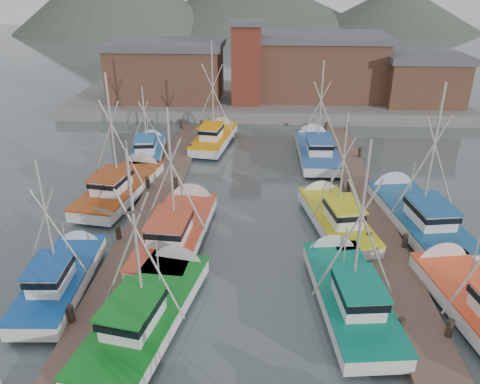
# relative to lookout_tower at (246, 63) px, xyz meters

# --- Properties ---
(ground) EXTENTS (260.00, 260.00, 0.00)m
(ground) POSITION_rel_lookout_tower_xyz_m (2.00, -33.00, -5.55)
(ground) COLOR #43514F
(ground) RESTS_ON ground
(dock_left) EXTENTS (2.30, 46.00, 1.50)m
(dock_left) POSITION_rel_lookout_tower_xyz_m (-5.00, -28.96, -5.34)
(dock_left) COLOR brown
(dock_left) RESTS_ON ground
(dock_right) EXTENTS (2.30, 46.00, 1.50)m
(dock_right) POSITION_rel_lookout_tower_xyz_m (9.00, -28.96, -5.34)
(dock_right) COLOR brown
(dock_right) RESTS_ON ground
(quay) EXTENTS (44.00, 16.00, 1.20)m
(quay) POSITION_rel_lookout_tower_xyz_m (2.00, 4.00, -4.95)
(quay) COLOR slate
(quay) RESTS_ON ground
(shed_left) EXTENTS (12.72, 8.48, 6.20)m
(shed_left) POSITION_rel_lookout_tower_xyz_m (-9.00, 2.00, -1.21)
(shed_left) COLOR brown
(shed_left) RESTS_ON quay
(shed_center) EXTENTS (14.84, 9.54, 6.90)m
(shed_center) POSITION_rel_lookout_tower_xyz_m (8.00, 4.00, -0.86)
(shed_center) COLOR brown
(shed_center) RESTS_ON quay
(shed_right) EXTENTS (8.48, 6.36, 5.20)m
(shed_right) POSITION_rel_lookout_tower_xyz_m (19.00, 1.00, -1.71)
(shed_right) COLOR brown
(shed_right) RESTS_ON quay
(lookout_tower) EXTENTS (3.60, 3.60, 8.50)m
(lookout_tower) POSITION_rel_lookout_tower_xyz_m (0.00, 0.00, 0.00)
(lookout_tower) COLOR maroon
(lookout_tower) RESTS_ON quay
(distant_hills) EXTENTS (175.00, 140.00, 42.00)m
(distant_hills) POSITION_rel_lookout_tower_xyz_m (-10.76, 89.59, -5.55)
(distant_hills) COLOR #465043
(distant_hills) RESTS_ON ground
(boat_4) EXTENTS (4.57, 9.75, 9.19)m
(boat_4) POSITION_rel_lookout_tower_xyz_m (-2.66, -34.25, -4.87)
(boat_4) COLOR #0F1D34
(boat_4) RESTS_ON ground
(boat_5) EXTENTS (3.76, 9.24, 9.07)m
(boat_5) POSITION_rel_lookout_tower_xyz_m (6.17, -32.53, -4.87)
(boat_5) COLOR #0F1D34
(boat_5) RESTS_ON ground
(boat_6) EXTENTS (3.12, 8.06, 7.58)m
(boat_6) POSITION_rel_lookout_tower_xyz_m (-7.49, -32.12, -4.87)
(boat_6) COLOR #0F1D34
(boat_6) RESTS_ON ground
(boat_7) EXTENTS (4.52, 9.74, 11.35)m
(boat_7) POSITION_rel_lookout_tower_xyz_m (11.89, -33.27, -4.86)
(boat_7) COLOR #0F1D34
(boat_7) RESTS_ON ground
(boat_8) EXTENTS (3.78, 10.01, 8.90)m
(boat_8) POSITION_rel_lookout_tower_xyz_m (-2.70, -27.14, -4.87)
(boat_8) COLOR #0F1D34
(boat_8) RESTS_ON ground
(boat_9) EXTENTS (4.21, 8.84, 8.04)m
(boat_9) POSITION_rel_lookout_tower_xyz_m (6.47, -25.13, -4.87)
(boat_9) COLOR #0F1D34
(boat_9) RESTS_ON ground
(boat_10) EXTENTS (4.38, 9.89, 9.44)m
(boat_10) POSITION_rel_lookout_tower_xyz_m (-7.59, -21.37, -4.87)
(boat_10) COLOR #0F1D34
(boat_10) RESTS_ON ground
(boat_11) EXTENTS (4.57, 10.31, 9.83)m
(boat_11) POSITION_rel_lookout_tower_xyz_m (11.49, -24.56, -4.87)
(boat_11) COLOR #0F1D34
(boat_11) RESTS_ON ground
(boat_12) EXTENTS (3.81, 8.65, 9.78)m
(boat_12) POSITION_rel_lookout_tower_xyz_m (-2.28, -10.51, -4.87)
(boat_12) COLOR #0F1D34
(boat_12) RESTS_ON ground
(boat_13) EXTENTS (3.66, 9.57, 8.97)m
(boat_13) POSITION_rel_lookout_tower_xyz_m (6.49, -13.25, -4.87)
(boat_13) COLOR #0F1D34
(boat_13) RESTS_ON ground
(boat_14) EXTENTS (3.33, 8.01, 6.74)m
(boat_14) POSITION_rel_lookout_tower_xyz_m (-7.54, -14.24, -4.88)
(boat_14) COLOR #0F1D34
(boat_14) RESTS_ON ground
(gull_near) EXTENTS (1.55, 0.64, 0.24)m
(gull_near) POSITION_rel_lookout_tower_xyz_m (-1.90, -39.00, 2.36)
(gull_near) COLOR gray
(gull_near) RESTS_ON ground
(gull_far) EXTENTS (1.55, 0.65, 0.24)m
(gull_far) POSITION_rel_lookout_tower_xyz_m (3.23, -28.72, 1.64)
(gull_far) COLOR gray
(gull_far) RESTS_ON ground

